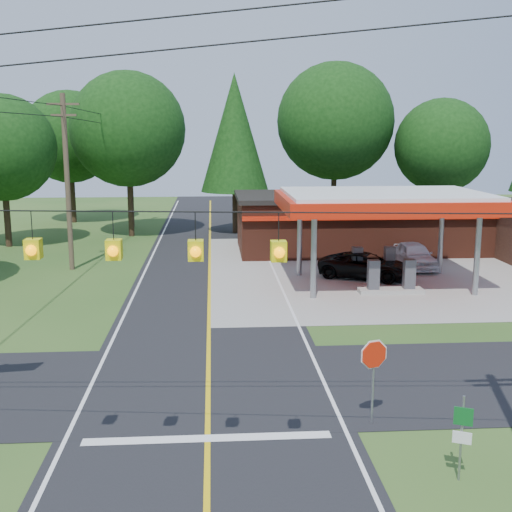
{
  "coord_description": "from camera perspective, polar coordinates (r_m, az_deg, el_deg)",
  "views": [
    {
      "loc": [
        0.2,
        -19.18,
        7.92
      ],
      "look_at": [
        2.0,
        7.0,
        2.8
      ],
      "focal_mm": 45.0,
      "sensor_mm": 36.0,
      "label": 1
    }
  ],
  "objects": [
    {
      "name": "ground",
      "position": [
        20.75,
        -4.27,
        -11.43
      ],
      "size": [
        120.0,
        120.0,
        0.0
      ],
      "primitive_type": "plane",
      "color": "#284E1B",
      "rests_on": "ground"
    },
    {
      "name": "main_highway",
      "position": [
        20.75,
        -4.27,
        -11.4
      ],
      "size": [
        8.0,
        120.0,
        0.02
      ],
      "primitive_type": "cube",
      "color": "black",
      "rests_on": "ground"
    },
    {
      "name": "cross_road",
      "position": [
        20.75,
        -4.27,
        -11.39
      ],
      "size": [
        70.0,
        7.0,
        0.02
      ],
      "primitive_type": "cube",
      "color": "black",
      "rests_on": "ground"
    },
    {
      "name": "lane_center_yellow",
      "position": [
        20.74,
        -4.27,
        -11.36
      ],
      "size": [
        0.15,
        110.0,
        0.0
      ],
      "primitive_type": "cube",
      "color": "yellow",
      "rests_on": "main_highway"
    },
    {
      "name": "gas_canopy",
      "position": [
        33.56,
        11.33,
        4.58
      ],
      "size": [
        10.6,
        7.4,
        4.88
      ],
      "color": "gray",
      "rests_on": "ground"
    },
    {
      "name": "convenience_store",
      "position": [
        43.7,
        9.08,
        3.0
      ],
      "size": [
        16.4,
        7.55,
        3.8
      ],
      "color": "#582619",
      "rests_on": "ground"
    },
    {
      "name": "utility_pole_far_left",
      "position": [
        38.17,
        -16.44,
        6.51
      ],
      "size": [
        1.8,
        0.3,
        10.0
      ],
      "color": "#473828",
      "rests_on": "ground"
    },
    {
      "name": "utility_pole_north",
      "position": [
        54.69,
        -11.06,
        7.52
      ],
      "size": [
        0.3,
        0.3,
        9.5
      ],
      "color": "#473828",
      "rests_on": "ground"
    },
    {
      "name": "overhead_beacons",
      "position": [
        13.34,
        -9.08,
        3.55
      ],
      "size": [
        17.04,
        2.04,
        1.03
      ],
      "color": "black",
      "rests_on": "ground"
    },
    {
      "name": "treeline_backdrop",
      "position": [
        43.2,
        -3.16,
        10.45
      ],
      "size": [
        70.27,
        51.59,
        13.3
      ],
      "color": "#332316",
      "rests_on": "ground"
    },
    {
      "name": "suv_car",
      "position": [
        35.43,
        9.7,
        -0.88
      ],
      "size": [
        6.74,
        6.74,
        1.4
      ],
      "primitive_type": "imported",
      "rotation": [
        0.0,
        0.0,
        1.11
      ],
      "color": "black",
      "rests_on": "ground"
    },
    {
      "name": "sedan_car",
      "position": [
        38.73,
        13.88,
        0.05
      ],
      "size": [
        4.47,
        4.47,
        1.51
      ],
      "primitive_type": "imported",
      "rotation": [
        0.0,
        0.0,
        0.01
      ],
      "color": "white",
      "rests_on": "ground"
    },
    {
      "name": "octagonal_stop_sign",
      "position": [
        17.81,
        10.43,
        -9.2
      ],
      "size": [
        0.81,
        0.31,
        2.43
      ],
      "color": "gray",
      "rests_on": "ground"
    },
    {
      "name": "route_sign_post",
      "position": [
        15.79,
        17.85,
        -14.61
      ],
      "size": [
        0.4,
        0.2,
        2.07
      ],
      "color": "gray",
      "rests_on": "ground"
    }
  ]
}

